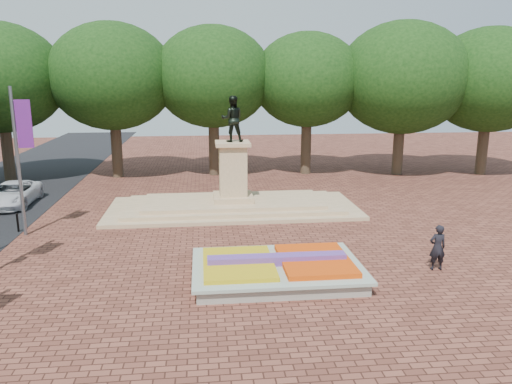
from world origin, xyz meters
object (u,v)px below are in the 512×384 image
at_px(monument, 233,195).
at_px(van, 13,194).
at_px(pedestrian, 437,247).
at_px(flower_bed, 278,268).

height_order(monument, van, monument).
bearing_deg(monument, pedestrian, -53.25).
relative_size(van, pedestrian, 2.69).
distance_m(monument, pedestrian, 12.29).
distance_m(flower_bed, monument, 10.07).
bearing_deg(flower_bed, monument, 95.87).
bearing_deg(van, flower_bed, -42.63).
xyz_separation_m(monument, pedestrian, (7.35, -9.85, 0.03)).
distance_m(flower_bed, van, 18.61).
height_order(monument, pedestrian, monument).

